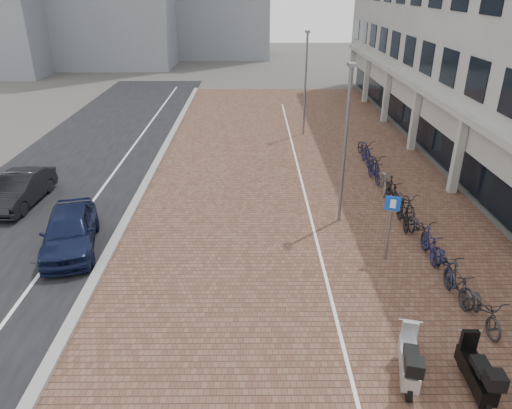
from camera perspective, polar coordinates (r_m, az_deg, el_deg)
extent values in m
plane|color=#474442|center=(12.59, 0.22, -17.20)|extent=(140.00, 140.00, 0.00)
cube|color=brown|center=(23.03, 4.87, 3.44)|extent=(14.50, 42.00, 0.04)
cube|color=black|center=(24.59, -21.62, 3.13)|extent=(8.00, 50.00, 0.03)
cube|color=gray|center=(23.44, -12.71, 3.46)|extent=(0.35, 42.00, 0.14)
cube|color=white|center=(23.93, -17.15, 3.27)|extent=(0.12, 44.00, 0.00)
cube|color=white|center=(23.04, 5.37, 3.50)|extent=(0.10, 30.00, 0.00)
cube|color=black|center=(27.94, 20.21, 9.55)|extent=(0.15, 38.00, 3.20)
cube|color=#AAAAA4|center=(27.50, 20.36, 13.07)|extent=(1.60, 38.00, 0.30)
cube|color=#AAAAA4|center=(22.32, 23.24, 5.37)|extent=(0.35, 0.35, 3.40)
cube|color=#AAAAA4|center=(27.68, 18.64, 9.64)|extent=(0.35, 0.35, 3.40)
cube|color=#AAAAA4|center=(33.25, 15.50, 12.46)|extent=(0.35, 0.35, 3.40)
cube|color=#AAAAA4|center=(38.95, 13.22, 14.45)|extent=(0.35, 0.35, 3.40)
cube|color=#AAAAA4|center=(44.73, 11.51, 15.91)|extent=(0.35, 0.35, 3.40)
imported|color=#0E1533|center=(17.61, -21.66, -2.90)|extent=(2.67, 4.56, 1.46)
imported|color=black|center=(22.10, -26.67, 1.64)|extent=(1.61, 4.13, 1.34)
cylinder|color=slate|center=(16.17, 15.78, -3.14)|extent=(0.07, 0.07, 2.15)
cube|color=#0E42BC|center=(15.71, 16.24, 0.12)|extent=(0.48, 0.17, 0.49)
cylinder|color=slate|center=(17.74, 10.69, 6.69)|extent=(0.12, 0.12, 6.00)
cylinder|color=slate|center=(29.06, 5.99, 14.16)|extent=(0.12, 0.12, 6.05)
imported|color=#222227|center=(14.43, 25.69, -11.23)|extent=(0.86, 2.02, 1.04)
imported|color=black|center=(15.18, 23.17, -8.77)|extent=(0.56, 1.77, 1.05)
imported|color=#121A33|center=(16.09, 21.86, -6.54)|extent=(0.89, 2.03, 1.04)
imported|color=#16183E|center=(16.97, 20.26, -4.53)|extent=(0.54, 1.76, 1.05)
imported|color=black|center=(17.93, 19.13, -2.74)|extent=(0.81, 2.01, 1.04)
imported|color=black|center=(18.82, 17.41, -1.11)|extent=(0.60, 1.77, 1.05)
imported|color=black|center=(19.92, 17.47, 0.34)|extent=(1.01, 2.06, 1.04)
imported|color=black|center=(20.87, 16.14, 1.68)|extent=(0.52, 1.75, 1.05)
imported|color=#625F5A|center=(21.89, 15.33, 2.86)|extent=(1.09, 2.07, 1.04)
imported|color=#15163C|center=(22.87, 14.14, 3.98)|extent=(0.62, 1.78, 1.05)
imported|color=black|center=(23.98, 14.16, 4.95)|extent=(0.70, 1.98, 1.04)
imported|color=#171940|center=(24.99, 13.19, 5.88)|extent=(0.51, 1.75, 1.05)
imported|color=black|center=(26.09, 13.00, 6.70)|extent=(0.91, 2.04, 1.04)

